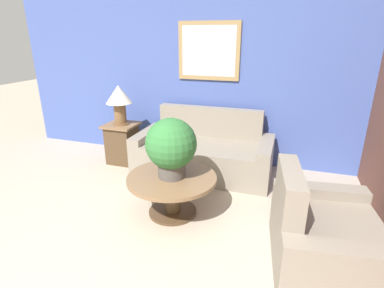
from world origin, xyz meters
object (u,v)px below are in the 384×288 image
object	(u,v)px
armchair	(323,238)
side_table	(123,143)
potted_plant_on_table	(171,146)
coffee_table	(172,187)
table_lamp	(119,99)
couch_main	(204,153)

from	to	relation	value
armchair	side_table	distance (m)	3.18
potted_plant_on_table	coffee_table	bearing A→B (deg)	-81.67
table_lamp	side_table	bearing A→B (deg)	0.00
armchair	potted_plant_on_table	world-z (taller)	potted_plant_on_table
table_lamp	coffee_table	bearing A→B (deg)	-41.38
armchair	coffee_table	xyz separation A→B (m)	(-1.52, 0.38, 0.04)
armchair	potted_plant_on_table	xyz separation A→B (m)	(-1.52, 0.38, 0.52)
side_table	table_lamp	distance (m)	0.69
coffee_table	potted_plant_on_table	bearing A→B (deg)	98.33
side_table	coffee_table	bearing A→B (deg)	-41.38
armchair	table_lamp	xyz separation A→B (m)	(-2.80, 1.51, 0.72)
coffee_table	table_lamp	xyz separation A→B (m)	(-1.28, 1.13, 0.68)
side_table	table_lamp	world-z (taller)	table_lamp
armchair	coffee_table	size ratio (longest dim) A/B	1.19
side_table	table_lamp	bearing A→B (deg)	0.00
side_table	potted_plant_on_table	size ratio (longest dim) A/B	0.96
coffee_table	side_table	distance (m)	1.71
armchair	coffee_table	bearing A→B (deg)	68.94
coffee_table	side_table	world-z (taller)	side_table
couch_main	potted_plant_on_table	bearing A→B (deg)	-91.17
armchair	table_lamp	distance (m)	3.27
couch_main	armchair	xyz separation A→B (m)	(1.50, -1.56, 0.00)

